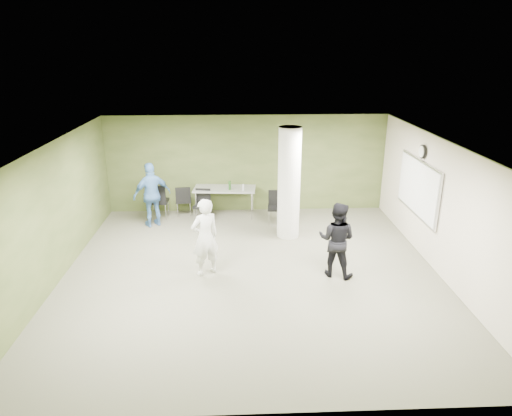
{
  "coord_description": "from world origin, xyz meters",
  "views": [
    {
      "loc": [
        -0.28,
        -8.77,
        4.62
      ],
      "look_at": [
        0.14,
        1.0,
        1.12
      ],
      "focal_mm": 32.0,
      "sensor_mm": 36.0,
      "label": 1
    }
  ],
  "objects_px": {
    "folding_table": "(225,190)",
    "chair_back_left": "(158,199)",
    "man_black": "(337,240)",
    "man_blue": "(152,195)",
    "woman_white": "(205,237)"
  },
  "relations": [
    {
      "from": "chair_back_left",
      "to": "woman_white",
      "type": "bearing_deg",
      "value": 115.99
    },
    {
      "from": "chair_back_left",
      "to": "woman_white",
      "type": "distance_m",
      "value": 3.68
    },
    {
      "from": "folding_table",
      "to": "man_blue",
      "type": "relative_size",
      "value": 1.02
    },
    {
      "from": "folding_table",
      "to": "chair_back_left",
      "type": "xyz_separation_m",
      "value": [
        -1.86,
        -0.2,
        -0.18
      ]
    },
    {
      "from": "chair_back_left",
      "to": "man_blue",
      "type": "xyz_separation_m",
      "value": [
        -0.06,
        -0.49,
        0.28
      ]
    },
    {
      "from": "man_black",
      "to": "chair_back_left",
      "type": "bearing_deg",
      "value": -13.86
    },
    {
      "from": "chair_back_left",
      "to": "folding_table",
      "type": "bearing_deg",
      "value": -172.34
    },
    {
      "from": "man_blue",
      "to": "woman_white",
      "type": "bearing_deg",
      "value": 90.09
    },
    {
      "from": "chair_back_left",
      "to": "man_black",
      "type": "height_order",
      "value": "man_black"
    },
    {
      "from": "chair_back_left",
      "to": "man_blue",
      "type": "distance_m",
      "value": 0.57
    },
    {
      "from": "folding_table",
      "to": "woman_white",
      "type": "distance_m",
      "value": 3.56
    },
    {
      "from": "folding_table",
      "to": "man_black",
      "type": "height_order",
      "value": "man_black"
    },
    {
      "from": "folding_table",
      "to": "chair_back_left",
      "type": "bearing_deg",
      "value": -169.37
    },
    {
      "from": "woman_white",
      "to": "man_blue",
      "type": "distance_m",
      "value": 3.26
    },
    {
      "from": "folding_table",
      "to": "man_blue",
      "type": "height_order",
      "value": "man_blue"
    }
  ]
}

